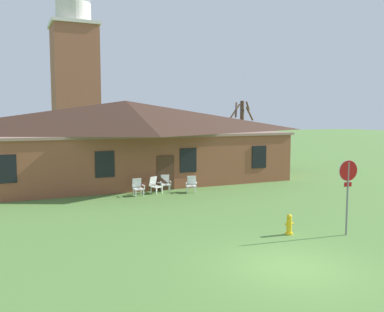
{
  "coord_description": "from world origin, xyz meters",
  "views": [
    {
      "loc": [
        -7.58,
        -9.8,
        4.52
      ],
      "look_at": [
        0.51,
        8.43,
        2.58
      ],
      "focal_mm": 38.83,
      "sensor_mm": 36.0,
      "label": 1
    }
  ],
  "objects": [
    {
      "name": "dome_tower",
      "position": [
        -0.42,
        38.87,
        9.41
      ],
      "size": [
        5.18,
        5.18,
        20.47
      ],
      "color": "#93563D",
      "rests_on": "ground"
    },
    {
      "name": "ground_plane",
      "position": [
        0.0,
        0.0,
        0.0
      ],
      "size": [
        200.0,
        200.0,
        0.0
      ],
      "primitive_type": "plane",
      "color": "#517A38"
    },
    {
      "name": "brick_building",
      "position": [
        0.0,
        18.73,
        2.84
      ],
      "size": [
        21.59,
        10.4,
        5.57
      ],
      "color": "brown",
      "rests_on": "ground"
    },
    {
      "name": "lawn_chair_left_end",
      "position": [
        0.99,
        13.49,
        0.5
      ],
      "size": [
        0.73,
        0.78,
        0.96
      ],
      "color": "white",
      "rests_on": "ground"
    },
    {
      "name": "lawn_chair_near_door",
      "position": [
        0.18,
        13.02,
        0.5
      ],
      "size": [
        0.8,
        0.84,
        0.96
      ],
      "color": "silver",
      "rests_on": "ground"
    },
    {
      "name": "lawn_chair_by_porch",
      "position": [
        -0.95,
        12.73,
        0.5
      ],
      "size": [
        0.65,
        0.68,
        0.96
      ],
      "color": "white",
      "rests_on": "ground"
    },
    {
      "name": "lawn_chair_middle",
      "position": [
        2.25,
        12.4,
        0.5
      ],
      "size": [
        0.82,
        0.85,
        0.96
      ],
      "color": "white",
      "rests_on": "ground"
    },
    {
      "name": "fire_hydrant",
      "position": [
        2.09,
        2.85,
        0.38
      ],
      "size": [
        0.36,
        0.28,
        0.79
      ],
      "color": "gold",
      "rests_on": "ground"
    },
    {
      "name": "bare_tree_beside_building",
      "position": [
        11.62,
        22.44,
        3.31
      ],
      "size": [
        2.24,
        2.26,
        5.84
      ],
      "color": "brown",
      "rests_on": "ground"
    },
    {
      "name": "stop_sign",
      "position": [
        4.04,
        1.91,
        2.04
      ],
      "size": [
        0.8,
        0.14,
        2.87
      ],
      "color": "slate",
      "rests_on": "ground"
    }
  ]
}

